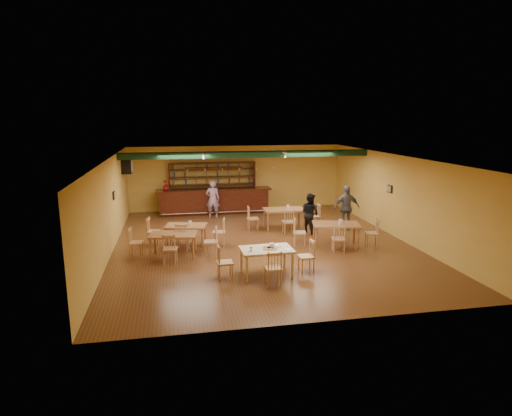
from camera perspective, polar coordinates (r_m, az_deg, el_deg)
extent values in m
plane|color=#573718|center=(15.16, 0.78, -4.71)|extent=(12.00, 12.00, 0.00)
cube|color=black|center=(17.34, -1.07, 7.07)|extent=(10.00, 0.30, 0.25)
cube|color=white|center=(17.72, -7.19, 7.31)|extent=(0.05, 2.50, 0.05)
cube|color=white|center=(18.20, 2.99, 7.51)|extent=(0.05, 2.50, 0.05)
cube|color=white|center=(18.63, -16.60, 5.31)|extent=(0.34, 0.70, 0.48)
cube|color=black|center=(15.59, -18.19, 1.58)|extent=(0.04, 0.34, 0.28)
cube|color=black|center=(16.92, 17.18, 2.42)|extent=(0.04, 0.34, 0.28)
cube|color=#35110A|center=(19.82, -5.52, 0.90)|extent=(5.17, 0.85, 1.13)
cube|color=#35110A|center=(20.34, -5.72, 2.83)|extent=(4.00, 0.40, 2.28)
imported|color=#B31015|center=(19.61, -11.80, 2.95)|extent=(0.33, 0.33, 0.46)
cube|color=#A26639|center=(15.16, -9.15, -3.51)|extent=(1.52, 1.10, 0.69)
cube|color=#A26639|center=(17.10, 3.71, -1.42)|extent=(1.62, 1.00, 0.79)
cube|color=#A26639|center=(13.99, -10.79, -4.79)|extent=(1.58, 1.08, 0.73)
cube|color=#A26639|center=(15.06, 10.42, -3.48)|extent=(1.73, 1.27, 0.78)
cube|color=beige|center=(12.14, 1.39, -7.10)|extent=(1.46, 0.97, 0.77)
cylinder|color=silver|center=(12.04, 1.87, -5.31)|extent=(0.41, 0.41, 0.01)
cylinder|color=#EAE5C6|center=(11.78, -0.64, -5.46)|extent=(0.08, 0.08, 0.11)
cube|color=white|center=(12.29, 2.83, -4.92)|extent=(0.25, 0.24, 0.03)
cube|color=silver|center=(12.12, 2.53, -5.15)|extent=(0.33, 0.14, 0.00)
cylinder|color=white|center=(11.96, 4.25, -5.46)|extent=(0.23, 0.23, 0.01)
imported|color=#824495|center=(18.95, -5.72, 1.17)|extent=(0.64, 0.46, 1.64)
imported|color=black|center=(16.49, 7.12, -0.68)|extent=(0.88, 0.93, 1.53)
imported|color=slate|center=(17.19, 11.82, 0.04)|extent=(1.04, 0.47, 1.75)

